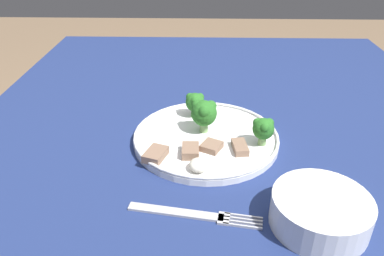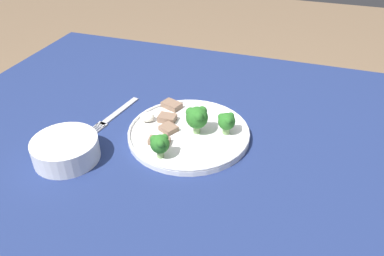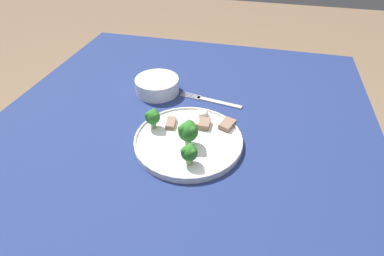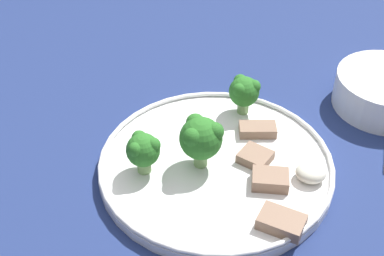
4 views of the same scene
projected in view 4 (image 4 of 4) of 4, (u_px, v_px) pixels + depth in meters
table at (197, 197)px, 0.72m from camera, size 1.32×1.06×0.75m
dinner_plate at (216, 165)px, 0.63m from camera, size 0.27×0.27×0.02m
broccoli_floret_near_rim_left at (201, 137)px, 0.60m from camera, size 0.05×0.05×0.06m
broccoli_floret_center_left at (244, 91)px, 0.68m from camera, size 0.04×0.04×0.05m
broccoli_floret_back_left at (143, 150)px, 0.59m from camera, size 0.04×0.04×0.05m
meat_slice_front_slice at (270, 180)px, 0.59m from camera, size 0.04×0.03×0.02m
meat_slice_middle_slice at (281, 222)px, 0.55m from camera, size 0.05×0.04×0.01m
meat_slice_rear_slice at (258, 130)px, 0.66m from camera, size 0.05×0.03×0.01m
meat_slice_edge_slice at (255, 157)px, 0.62m from camera, size 0.05×0.04×0.01m
sauce_dollop at (311, 173)px, 0.60m from camera, size 0.03×0.03×0.02m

